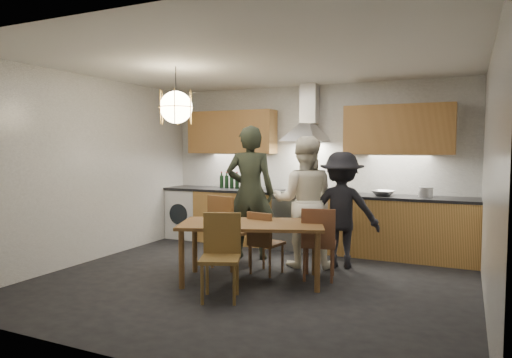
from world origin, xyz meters
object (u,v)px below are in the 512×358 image
at_px(person_right, 341,210).
at_px(wine_bottles, 240,180).
at_px(person_left, 250,192).
at_px(person_mid, 304,202).
at_px(stock_pot, 426,193).
at_px(dining_table, 251,230).
at_px(chair_back_left, 226,227).
at_px(chair_front, 221,250).
at_px(mixing_bowl, 383,193).

xyz_separation_m(person_right, wine_bottles, (-2.00, 0.93, 0.27)).
xyz_separation_m(person_left, person_right, (1.32, 0.06, -0.18)).
xyz_separation_m(person_mid, stock_pot, (1.46, 1.00, 0.09)).
xyz_separation_m(dining_table, stock_pot, (1.79, 1.95, 0.34)).
bearing_deg(dining_table, chair_back_left, 125.26).
xyz_separation_m(chair_back_left, stock_pot, (2.34, 1.57, 0.41)).
distance_m(person_left, stock_pot, 2.48).
height_order(dining_table, chair_front, chair_front).
xyz_separation_m(dining_table, chair_front, (-0.05, -0.66, -0.11)).
bearing_deg(dining_table, wine_bottles, 100.28).
bearing_deg(chair_back_left, person_right, -136.43).
xyz_separation_m(dining_table, mixing_bowl, (1.21, 1.91, 0.31)).
distance_m(person_left, wine_bottles, 1.21).
distance_m(mixing_bowl, stock_pot, 0.58).
xyz_separation_m(chair_back_left, chair_front, (0.50, -1.04, -0.04)).
relative_size(dining_table, chair_front, 2.07).
bearing_deg(person_mid, mixing_bowl, -147.61).
relative_size(chair_back_left, stock_pot, 4.97).
distance_m(person_right, stock_pot, 1.31).
bearing_deg(person_left, chair_front, 89.34).
relative_size(chair_front, person_right, 0.58).
distance_m(chair_back_left, person_mid, 1.10).
height_order(chair_front, person_mid, person_mid).
height_order(person_left, wine_bottles, person_left).
distance_m(chair_front, stock_pot, 3.22).
xyz_separation_m(chair_back_left, mixing_bowl, (1.76, 1.53, 0.38)).
bearing_deg(stock_pot, mixing_bowl, -175.99).
height_order(mixing_bowl, stock_pot, stock_pot).
height_order(dining_table, chair_back_left, chair_back_left).
relative_size(person_left, wine_bottles, 2.50).
xyz_separation_m(dining_table, wine_bottles, (-1.20, 2.04, 0.41)).
bearing_deg(wine_bottles, chair_back_left, -68.69).
bearing_deg(mixing_bowl, wine_bottles, 176.91).
height_order(chair_back_left, person_left, person_left).
xyz_separation_m(person_right, stock_pot, (0.99, 0.84, 0.20)).
bearing_deg(person_left, mixing_bowl, -169.55).
distance_m(dining_table, wine_bottles, 2.40).
bearing_deg(person_left, person_right, 166.63).
relative_size(dining_table, person_right, 1.21).
relative_size(person_right, wine_bottles, 2.02).
distance_m(person_mid, person_right, 0.51).
height_order(dining_table, person_mid, person_mid).
relative_size(person_mid, stock_pot, 8.93).
relative_size(stock_pot, wine_bottles, 0.26).
bearing_deg(wine_bottles, person_right, -24.99).
bearing_deg(person_mid, person_left, -21.39).
xyz_separation_m(chair_front, wine_bottles, (-1.15, 2.69, 0.53)).
relative_size(chair_front, person_left, 0.47).
height_order(person_mid, stock_pot, person_mid).
xyz_separation_m(person_left, stock_pot, (2.31, 0.91, 0.01)).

